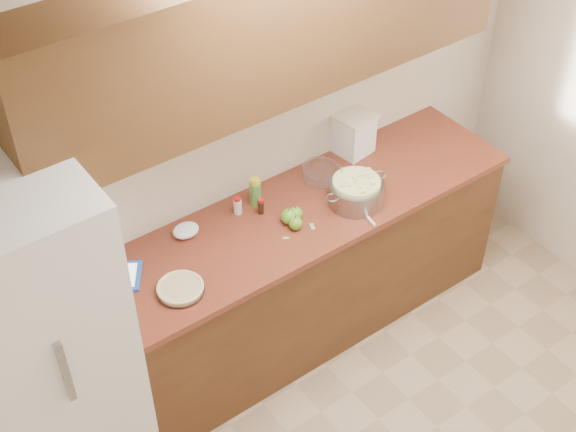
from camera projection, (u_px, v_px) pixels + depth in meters
room_shell at (518, 344)px, 3.10m from camera, size 3.60×3.60×3.60m
counter_run at (292, 275)px, 4.55m from camera, size 2.64×0.68×0.92m
upper_cabinets at (273, 28)px, 3.66m from camera, size 2.60×0.34×0.70m
fridge at (39, 347)px, 3.60m from camera, size 0.70×0.70×1.80m
pie at (180, 288)px, 3.82m from camera, size 0.23×0.23×0.04m
colander at (356, 192)px, 4.28m from camera, size 0.39×0.30×0.15m
flour_canister at (353, 133)px, 4.59m from camera, size 0.23×0.23×0.25m
tablet at (114, 277)px, 3.89m from camera, size 0.33×0.31×0.02m
paring_knife at (369, 220)px, 4.21m from camera, size 0.04×0.17×0.02m
lemon_bottle at (255, 192)px, 4.27m from camera, size 0.06×0.06×0.17m
cinnamon_shaker at (238, 206)px, 4.23m from camera, size 0.04×0.04×0.11m
vanilla_bottle at (261, 206)px, 4.23m from camera, size 0.03×0.03×0.09m
mixing_bowl at (321, 172)px, 4.45m from camera, size 0.21×0.21×0.08m
paper_towel at (186, 230)px, 4.11m from camera, size 0.15×0.13×0.06m
apple_left at (289, 217)px, 4.18m from camera, size 0.08×0.08×0.10m
apple_center at (295, 214)px, 4.20m from camera, size 0.08×0.08×0.09m
apple_front at (296, 223)px, 4.14m from camera, size 0.07×0.07×0.09m
peel_a at (312, 226)px, 4.18m from camera, size 0.04×0.05×0.00m
peel_b at (286, 238)px, 4.11m from camera, size 0.04×0.03×0.00m
peel_c at (299, 219)px, 4.22m from camera, size 0.03×0.04×0.00m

